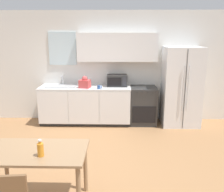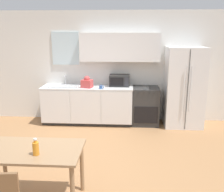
% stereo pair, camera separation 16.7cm
% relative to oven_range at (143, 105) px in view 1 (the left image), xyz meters
% --- Properties ---
extents(ground_plane, '(12.00, 12.00, 0.00)m').
position_rel_oven_range_xyz_m(ground_plane, '(-1.19, -2.01, -0.45)').
color(ground_plane, '#9E7047').
extents(wall_back, '(12.00, 0.38, 2.70)m').
position_rel_oven_range_xyz_m(wall_back, '(-1.10, 0.31, 0.99)').
color(wall_back, silver).
rests_on(wall_back, ground_plane).
extents(kitchen_counter, '(2.19, 0.68, 0.92)m').
position_rel_oven_range_xyz_m(kitchen_counter, '(-1.41, -0.02, 0.01)').
color(kitchen_counter, '#333333').
rests_on(kitchen_counter, ground_plane).
extents(oven_range, '(0.63, 0.64, 0.91)m').
position_rel_oven_range_xyz_m(oven_range, '(0.00, 0.00, 0.00)').
color(oven_range, '#2D2D2D').
rests_on(oven_range, ground_plane).
extents(refrigerator, '(0.87, 0.75, 1.87)m').
position_rel_oven_range_xyz_m(refrigerator, '(0.89, -0.04, 0.48)').
color(refrigerator, white).
rests_on(refrigerator, ground_plane).
extents(kitchen_sink, '(0.72, 0.40, 0.24)m').
position_rel_oven_range_xyz_m(kitchen_sink, '(-1.97, -0.01, 0.48)').
color(kitchen_sink, '#B7BABC').
rests_on(kitchen_sink, kitchen_counter).
extents(microwave, '(0.48, 0.37, 0.27)m').
position_rel_oven_range_xyz_m(microwave, '(-0.64, 0.10, 0.60)').
color(microwave, '#282828').
rests_on(microwave, kitchen_counter).
extents(coffee_mug, '(0.11, 0.08, 0.08)m').
position_rel_oven_range_xyz_m(coffee_mug, '(-1.05, -0.25, 0.51)').
color(coffee_mug, '#335999').
rests_on(coffee_mug, kitchen_counter).
extents(grocery_bag_0, '(0.28, 0.26, 0.28)m').
position_rel_oven_range_xyz_m(grocery_bag_0, '(-1.39, -0.14, 0.58)').
color(grocery_bag_0, '#D14C4C').
rests_on(grocery_bag_0, kitchen_counter).
extents(dining_table, '(1.23, 0.73, 0.76)m').
position_rel_oven_range_xyz_m(dining_table, '(-1.62, -3.07, 0.20)').
color(dining_table, '#997551').
rests_on(dining_table, ground_plane).
extents(drink_bottle, '(0.08, 0.08, 0.21)m').
position_rel_oven_range_xyz_m(drink_bottle, '(-1.53, -3.21, 0.40)').
color(drink_bottle, orange).
rests_on(drink_bottle, dining_table).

